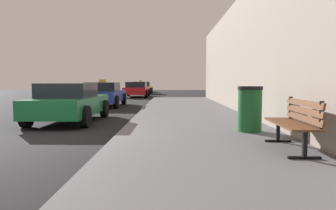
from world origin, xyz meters
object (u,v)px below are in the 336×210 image
object	(u,v)px
bench	(296,120)
trash_bin	(250,109)
car_blue	(103,94)
car_red	(137,89)
car_white	(141,87)
car_yellow	(143,88)
car_green	(70,102)

from	to	relation	value
bench	trash_bin	xyz separation A→B (m)	(-0.29, 1.97, 0.03)
bench	car_blue	distance (m)	12.44
bench	car_red	size ratio (longest dim) A/B	0.36
car_red	car_blue	bearing A→B (deg)	-94.10
trash_bin	car_red	distance (m)	19.45
bench	car_white	xyz separation A→B (m)	(-5.98, 34.40, -0.01)
trash_bin	car_white	xyz separation A→B (m)	(-5.69, 32.44, -0.04)
trash_bin	car_yellow	size ratio (longest dim) A/B	0.26
trash_bin	car_blue	world-z (taller)	car_blue
trash_bin	car_yellow	bearing A→B (deg)	100.59
car_green	car_white	world-z (taller)	car_white
car_yellow	car_red	bearing A→B (deg)	-89.08
car_red	car_white	bearing A→B (deg)	94.09
car_yellow	car_white	world-z (taller)	car_white
car_white	car_green	bearing A→B (deg)	-89.01
bench	car_white	world-z (taller)	car_white
bench	car_yellow	distance (m)	28.28
car_green	car_yellow	xyz separation A→B (m)	(0.35, 23.05, 0.00)
trash_bin	car_blue	size ratio (longest dim) A/B	0.27
car_red	car_yellow	world-z (taller)	same
bench	car_white	bearing A→B (deg)	102.42
car_blue	trash_bin	bearing A→B (deg)	-59.18
trash_bin	car_white	world-z (taller)	car_white
bench	car_white	distance (m)	34.92
trash_bin	car_yellow	xyz separation A→B (m)	(-4.83, 25.85, -0.04)
car_blue	car_green	bearing A→B (deg)	-87.78
car_yellow	car_white	distance (m)	6.65
car_blue	car_yellow	xyz separation A→B (m)	(0.59, 16.76, -0.00)
trash_bin	car_white	size ratio (longest dim) A/B	0.25
car_green	car_red	world-z (taller)	same
car_white	car_blue	bearing A→B (deg)	-89.34
car_green	car_blue	distance (m)	6.29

